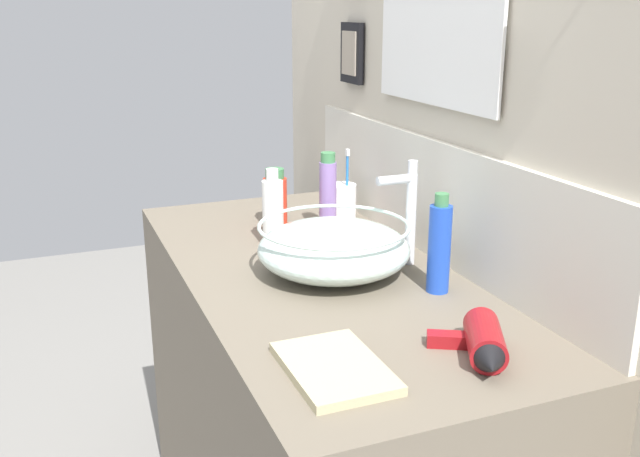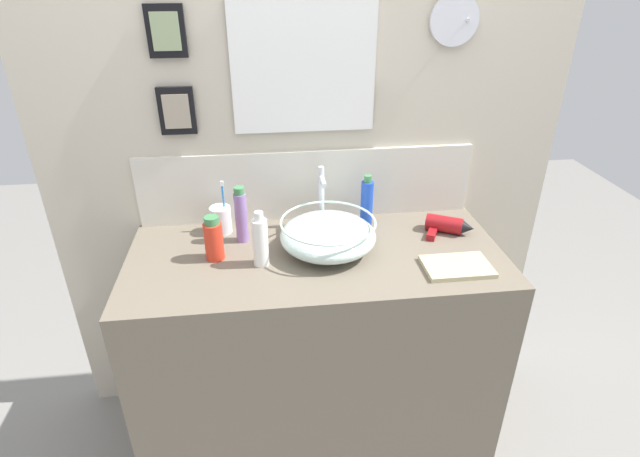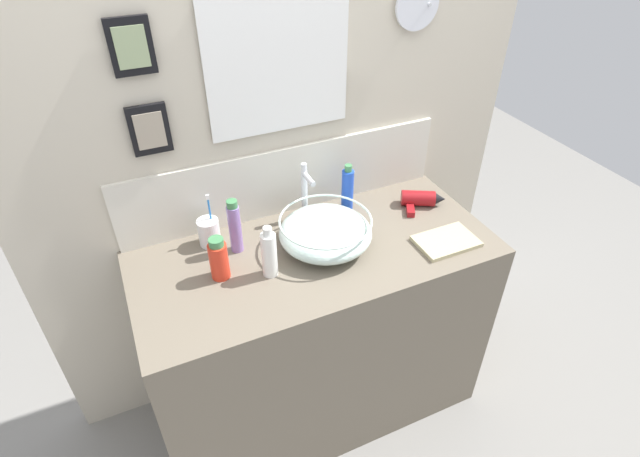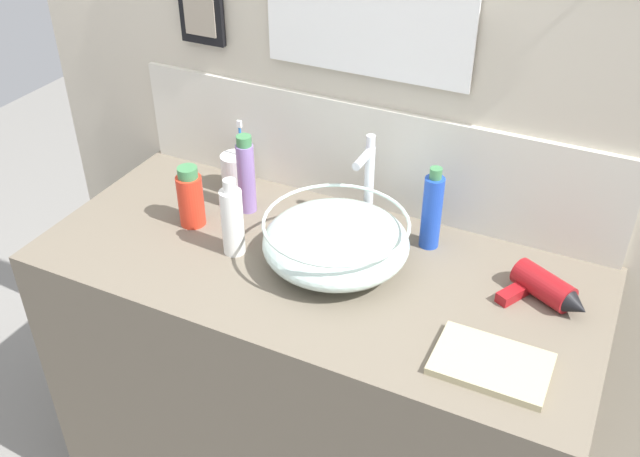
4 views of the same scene
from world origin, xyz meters
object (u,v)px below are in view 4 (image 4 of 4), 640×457
faucet (368,177)px  hand_towel (491,364)px  toothbrush_cup (236,172)px  glass_bowl_sink (336,241)px  lotion_bottle (432,211)px  soap_dispenser (191,198)px  shampoo_bottle (246,175)px  hair_drier (547,290)px  spray_bottle (232,220)px

faucet → hand_towel: faucet is taller
toothbrush_cup → faucet: bearing=-0.6°
glass_bowl_sink → lotion_bottle: 0.24m
toothbrush_cup → hand_towel: bearing=-24.3°
soap_dispenser → shampoo_bottle: bearing=51.2°
hair_drier → faucet: bearing=167.2°
faucet → soap_dispenser: bearing=-154.6°
faucet → shampoo_bottle: bearing=-166.6°
lotion_bottle → hand_towel: lotion_bottle is taller
glass_bowl_sink → toothbrush_cup: toothbrush_cup is taller
toothbrush_cup → lotion_bottle: (0.55, -0.02, 0.05)m
glass_bowl_sink → faucet: 0.20m
toothbrush_cup → soap_dispenser: 0.19m
shampoo_bottle → lotion_bottle: 0.47m
spray_bottle → shampoo_bottle: bearing=110.6°
glass_bowl_sink → lotion_bottle: lotion_bottle is taller
faucet → hand_towel: 0.56m
spray_bottle → hand_towel: (0.64, -0.11, -0.08)m
lotion_bottle → hand_towel: bearing=-54.4°
soap_dispenser → hand_towel: 0.82m
glass_bowl_sink → shampoo_bottle: 0.32m
spray_bottle → lotion_bottle: bearing=29.2°
spray_bottle → glass_bowl_sink: bearing=15.0°
faucet → toothbrush_cup: size_ratio=1.20×
glass_bowl_sink → spray_bottle: (-0.23, -0.06, 0.03)m
lotion_bottle → hand_towel: 0.42m
toothbrush_cup → lotion_bottle: bearing=-2.3°
glass_bowl_sink → hand_towel: glass_bowl_sink is taller
lotion_bottle → toothbrush_cup: bearing=177.7°
soap_dispenser → lotion_bottle: (0.56, 0.17, 0.02)m
hair_drier → lotion_bottle: size_ratio=0.93×
shampoo_bottle → lotion_bottle: size_ratio=1.00×
spray_bottle → hand_towel: size_ratio=0.88×
shampoo_bottle → hand_towel: 0.77m
lotion_bottle → faucet: bearing=174.1°
spray_bottle → hand_towel: bearing=-9.6°
glass_bowl_sink → lotion_bottle: size_ratio=1.60×
glass_bowl_sink → hair_drier: 0.47m
soap_dispenser → shampoo_bottle: shampoo_bottle is taller
hair_drier → hand_towel: (-0.05, -0.25, -0.02)m
toothbrush_cup → lotion_bottle: lotion_bottle is taller
hair_drier → toothbrush_cup: (-0.84, 0.11, 0.02)m
spray_bottle → shampoo_bottle: size_ratio=0.93×
faucet → spray_bottle: size_ratio=1.24×
spray_bottle → soap_dispenser: 0.17m
soap_dispenser → lotion_bottle: bearing=16.7°
hair_drier → glass_bowl_sink: bearing=-170.7°
glass_bowl_sink → hair_drier: (0.46, 0.08, -0.03)m
soap_dispenser → lotion_bottle: lotion_bottle is taller
glass_bowl_sink → shampoo_bottle: shampoo_bottle is taller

